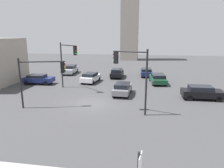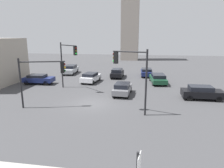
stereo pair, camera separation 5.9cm
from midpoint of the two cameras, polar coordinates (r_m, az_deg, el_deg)
ground_plane at (r=20.42m, az=-5.45°, el=-5.46°), size 109.02×109.02×0.00m
traffic_light_0 at (r=19.56m, az=-18.82°, el=3.01°), size 4.02×1.31×4.64m
traffic_light_1 at (r=17.07m, az=5.47°, el=4.38°), size 2.99×1.09×5.54m
traffic_light_2 at (r=25.29m, az=-12.23°, el=7.43°), size 2.96×2.51×5.77m
car_0 at (r=29.42m, az=12.81°, el=1.53°), size 2.37×4.74×1.36m
car_1 at (r=37.01m, az=-11.56°, el=4.07°), size 2.31×4.85×1.48m
car_2 at (r=23.17m, az=3.01°, el=-1.27°), size 1.94×4.01×1.37m
car_3 at (r=34.30m, az=9.69°, el=3.32°), size 1.93×4.08×1.34m
car_4 at (r=29.52m, az=-5.91°, el=1.88°), size 2.27×4.17×1.39m
car_5 at (r=30.16m, az=-19.82°, el=1.37°), size 4.15×2.02×1.33m
car_6 at (r=32.88m, az=1.54°, el=3.15°), size 1.81×4.19×1.41m
car_7 at (r=23.49m, az=23.92°, el=-2.15°), size 4.19×1.88×1.44m
skyline_tower at (r=58.35m, az=5.21°, el=19.49°), size 4.65×4.65×25.76m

